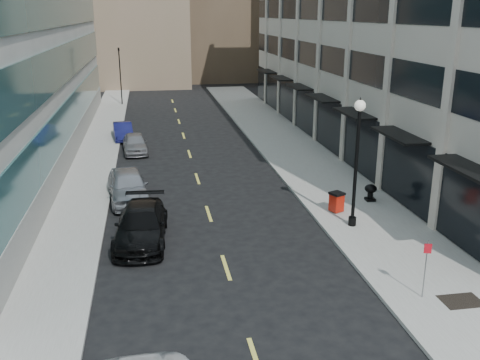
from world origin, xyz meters
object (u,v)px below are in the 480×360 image
object	(u,v)px
car_grey_sedan	(135,143)
trash_bin	(337,201)
car_blue_sedan	(123,131)
lamppost	(357,152)
sign_post	(426,260)
urn_planter	(371,191)
traffic_signal	(119,51)
car_black_pickup	(141,225)
car_silver_sedan	(128,186)

from	to	relation	value
car_grey_sedan	trash_bin	size ratio (longest dim) A/B	4.09
car_blue_sedan	car_grey_sedan	distance (m)	4.55
car_blue_sedan	lamppost	distance (m)	23.51
car_grey_sedan	car_blue_sedan	bearing A→B (deg)	98.49
sign_post	urn_planter	size ratio (longest dim) A/B	2.45
traffic_signal	car_grey_sedan	world-z (taller)	traffic_signal
car_grey_sedan	urn_planter	size ratio (longest dim) A/B	4.66
urn_planter	lamppost	bearing A→B (deg)	-125.28
lamppost	car_black_pickup	bearing A→B (deg)	179.25
sign_post	lamppost	bearing A→B (deg)	104.88
car_black_pickup	car_silver_sedan	bearing A→B (deg)	101.87
urn_planter	car_black_pickup	bearing A→B (deg)	-165.91
traffic_signal	urn_planter	world-z (taller)	traffic_signal
car_grey_sedan	urn_planter	world-z (taller)	car_grey_sedan
trash_bin	urn_planter	world-z (taller)	trash_bin
car_black_pickup	lamppost	world-z (taller)	lamppost
trash_bin	car_grey_sedan	bearing A→B (deg)	101.53
car_silver_sedan	car_blue_sedan	size ratio (longest dim) A/B	1.23
car_silver_sedan	car_blue_sedan	bearing A→B (deg)	86.25
trash_bin	urn_planter	distance (m)	2.66
car_silver_sedan	sign_post	xyz separation A→B (m)	(10.39, -12.34, 0.72)
car_grey_sedan	lamppost	distance (m)	19.21
traffic_signal	lamppost	distance (m)	38.93
car_black_pickup	trash_bin	size ratio (longest dim) A/B	5.27
traffic_signal	car_blue_sedan	size ratio (longest dim) A/B	1.73
car_black_pickup	trash_bin	world-z (taller)	car_black_pickup
car_grey_sedan	trash_bin	xyz separation A→B (m)	(10.06, -14.18, -0.01)
car_black_pickup	lamppost	size ratio (longest dim) A/B	0.89
traffic_signal	sign_post	size ratio (longest dim) A/B	3.20
urn_planter	traffic_signal	bearing A→B (deg)	112.58
car_black_pickup	car_blue_sedan	world-z (taller)	car_black_pickup
car_blue_sedan	trash_bin	distance (m)	21.66
car_black_pickup	lamppost	xyz separation A→B (m)	(9.68, -0.13, 2.91)
lamppost	urn_planter	xyz separation A→B (m)	(2.20, 3.11, -2.99)
trash_bin	sign_post	world-z (taller)	sign_post
car_silver_sedan	lamppost	bearing A→B (deg)	-35.34
car_blue_sedan	sign_post	xyz separation A→B (m)	(11.20, -27.15, 0.90)
car_blue_sedan	trash_bin	xyz separation A→B (m)	(11.07, -18.62, 0.03)
lamppost	urn_planter	world-z (taller)	lamppost
car_black_pickup	sign_post	size ratio (longest dim) A/B	2.45
car_black_pickup	urn_planter	world-z (taller)	car_black_pickup
trash_bin	urn_planter	xyz separation A→B (m)	(2.33, 1.28, -0.00)
trash_bin	lamppost	world-z (taller)	lamppost
car_black_pickup	car_blue_sedan	distance (m)	20.38
car_black_pickup	car_grey_sedan	xyz separation A→B (m)	(-0.51, 15.89, -0.07)
car_black_pickup	car_blue_sedan	size ratio (longest dim) A/B	1.32
car_black_pickup	urn_planter	bearing A→B (deg)	18.61
car_silver_sedan	car_grey_sedan	size ratio (longest dim) A/B	1.21
traffic_signal	car_blue_sedan	distance (m)	17.33
car_black_pickup	trash_bin	bearing A→B (deg)	14.65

